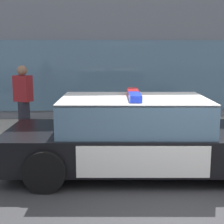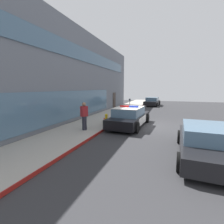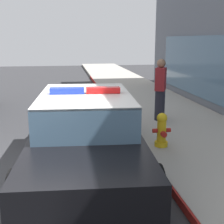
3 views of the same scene
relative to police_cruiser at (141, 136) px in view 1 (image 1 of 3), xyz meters
name	(u,v)px [view 1 (image 1 of 3)]	position (x,y,z in m)	size (l,w,h in m)	color
ground	(200,202)	(0.70, -1.34, -0.68)	(48.00, 48.00, 0.00)	#303033
sidewalk	(151,131)	(0.70, 2.77, -0.60)	(48.00, 3.05, 0.15)	#A39E93
curb_red_paint	(164,148)	(0.70, 1.23, -0.60)	(28.80, 0.04, 0.14)	maroon
storefront_building	(155,15)	(2.07, 10.12, 3.11)	(24.63, 11.64, 7.58)	slate
police_cruiser	(141,136)	(0.00, 0.00, 0.00)	(5.10, 2.34, 1.49)	black
fire_hydrant	(113,126)	(-0.41, 1.62, -0.18)	(0.34, 0.39, 0.73)	gold
pedestrian_on_sidewalk	(23,101)	(-2.53, 2.24, 0.33)	(0.47, 0.41, 1.71)	#23232D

